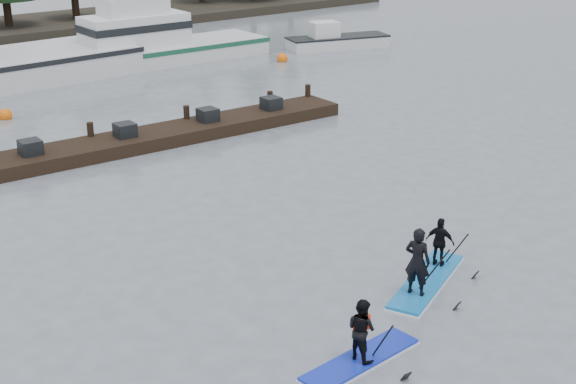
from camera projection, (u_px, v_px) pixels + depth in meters
ground at (451, 311)px, 18.27m from camera, size 160.00×160.00×0.00m
fishing_boat_medium at (155, 53)px, 43.55m from camera, size 12.21×3.68×7.56m
skiff at (338, 42)px, 47.49m from camera, size 6.30×3.49×0.70m
floating_dock at (174, 133)px, 30.45m from camera, size 14.61×2.52×0.48m
buoy_b at (6, 119)px, 33.26m from camera, size 0.56×0.56×0.56m
buoy_c at (282, 61)px, 44.02m from camera, size 0.60×0.60×0.60m
paddleboard_solo at (361, 339)px, 16.11m from camera, size 2.89×1.09×1.88m
paddleboard_duo at (427, 262)px, 19.25m from camera, size 3.47×2.11×2.24m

